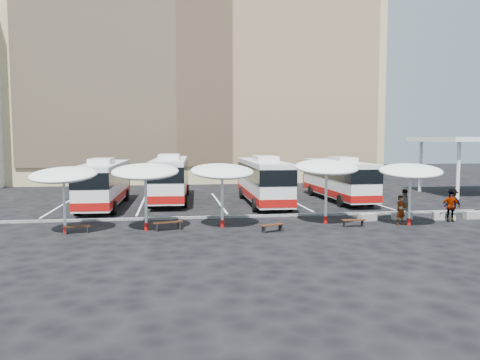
{
  "coord_description": "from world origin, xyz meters",
  "views": [
    {
      "loc": [
        -3.64,
        -28.84,
        5.02
      ],
      "look_at": [
        1.0,
        3.0,
        2.2
      ],
      "focal_mm": 35.0,
      "sensor_mm": 36.0,
      "label": 1
    }
  ],
  "objects": [
    {
      "name": "conc_bench_0",
      "position": [
        8.25,
        -1.81,
        0.22
      ],
      "size": [
        1.22,
        0.63,
        0.43
      ],
      "primitive_type": "cube",
      "rotation": [
        0.0,
        0.0,
        0.22
      ],
      "color": "gray",
      "rests_on": "ground"
    },
    {
      "name": "sunshade_0",
      "position": [
        -9.34,
        -3.11,
        3.11
      ],
      "size": [
        3.97,
        4.01,
        3.66
      ],
      "rotation": [
        0.0,
        0.0,
        -0.14
      ],
      "color": "white",
      "rests_on": "ground"
    },
    {
      "name": "wood_bench_3",
      "position": [
        6.64,
        -3.56,
        0.32
      ],
      "size": [
        1.36,
        0.36,
        0.42
      ],
      "rotation": [
        0.0,
        0.0,
        -0.0
      ],
      "color": "#32180B",
      "rests_on": "ground"
    },
    {
      "name": "bay_lines",
      "position": [
        0.0,
        8.0,
        0.01
      ],
      "size": [
        24.15,
        12.0,
        0.01
      ],
      "color": "white",
      "rests_on": "ground"
    },
    {
      "name": "service_canopy",
      "position": [
        24.0,
        10.0,
        4.87
      ],
      "size": [
        10.0,
        8.0,
        5.2
      ],
      "color": "white",
      "rests_on": "ground"
    },
    {
      "name": "passenger_2",
      "position": [
        13.11,
        -2.81,
        0.93
      ],
      "size": [
        1.17,
        0.76,
        1.86
      ],
      "primitive_type": "imported",
      "rotation": [
        0.0,
        0.0,
        -0.31
      ],
      "color": "black",
      "rests_on": "ground"
    },
    {
      "name": "wood_bench_0",
      "position": [
        -8.71,
        -3.21,
        0.32
      ],
      "size": [
        1.38,
        0.54,
        0.41
      ],
      "rotation": [
        0.0,
        0.0,
        0.14
      ],
      "color": "#32180B",
      "rests_on": "ground"
    },
    {
      "name": "passenger_0",
      "position": [
        9.54,
        -3.47,
        0.88
      ],
      "size": [
        0.73,
        0.57,
        1.76
      ],
      "primitive_type": "imported",
      "rotation": [
        0.0,
        0.0,
        0.26
      ],
      "color": "black",
      "rests_on": "ground"
    },
    {
      "name": "sunshade_4",
      "position": [
        10.02,
        -3.59,
        3.16
      ],
      "size": [
        4.53,
        4.56,
        3.73
      ],
      "rotation": [
        0.0,
        0.0,
        -0.33
      ],
      "color": "white",
      "rests_on": "ground"
    },
    {
      "name": "sunshade_1",
      "position": [
        -5.09,
        -2.96,
        3.24
      ],
      "size": [
        3.78,
        3.83,
        3.81
      ],
      "rotation": [
        0.0,
        0.0,
        -0.04
      ],
      "color": "white",
      "rests_on": "ground"
    },
    {
      "name": "passenger_1",
      "position": [
        10.89,
        -1.29,
        0.93
      ],
      "size": [
        1.07,
        0.94,
        1.87
      ],
      "primitive_type": "imported",
      "rotation": [
        0.0,
        0.0,
        2.85
      ],
      "color": "black",
      "rests_on": "ground"
    },
    {
      "name": "bus_3",
      "position": [
        9.79,
        7.78,
        1.84
      ],
      "size": [
        2.82,
        11.37,
        3.6
      ],
      "rotation": [
        0.0,
        0.0,
        0.02
      ],
      "color": "white",
      "rests_on": "ground"
    },
    {
      "name": "ground",
      "position": [
        0.0,
        0.0,
        0.0
      ],
      "size": [
        120.0,
        120.0,
        0.0
      ],
      "primitive_type": "plane",
      "color": "black",
      "rests_on": "ground"
    },
    {
      "name": "conc_bench_3",
      "position": [
        15.21,
        -2.07,
        0.24
      ],
      "size": [
        1.27,
        0.44,
        0.47
      ],
      "primitive_type": "cube",
      "rotation": [
        0.0,
        0.0,
        0.02
      ],
      "color": "gray",
      "rests_on": "ground"
    },
    {
      "name": "bus_1",
      "position": [
        -3.79,
        9.36,
        1.96
      ],
      "size": [
        3.28,
        12.22,
        3.84
      ],
      "rotation": [
        0.0,
        0.0,
        -0.05
      ],
      "color": "white",
      "rests_on": "ground"
    },
    {
      "name": "sunshade_2",
      "position": [
        -0.84,
        -2.65,
        3.19
      ],
      "size": [
        3.98,
        4.02,
        3.75
      ],
      "rotation": [
        0.0,
        0.0,
        0.12
      ],
      "color": "white",
      "rests_on": "ground"
    },
    {
      "name": "bus_2",
      "position": [
        3.3,
        6.47,
        1.92
      ],
      "size": [
        2.98,
        11.91,
        3.76
      ],
      "rotation": [
        0.0,
        0.0,
        -0.02
      ],
      "color": "white",
      "rests_on": "ground"
    },
    {
      "name": "wood_bench_2",
      "position": [
        1.68,
        -4.41,
        0.32
      ],
      "size": [
        1.42,
        0.86,
        0.42
      ],
      "rotation": [
        0.0,
        0.0,
        0.38
      ],
      "color": "#32180B",
      "rests_on": "ground"
    },
    {
      "name": "bus_0",
      "position": [
        -8.6,
        6.61,
        1.86
      ],
      "size": [
        2.88,
        11.54,
        3.64
      ],
      "rotation": [
        0.0,
        0.0,
        -0.02
      ],
      "color": "white",
      "rests_on": "ground"
    },
    {
      "name": "sandstone_building",
      "position": [
        0.0,
        31.87,
        12.63
      ],
      "size": [
        42.0,
        18.25,
        29.6
      ],
      "color": "tan",
      "rests_on": "ground"
    },
    {
      "name": "curb_divider",
      "position": [
        0.0,
        0.5,
        0.07
      ],
      "size": [
        34.0,
        0.25,
        0.15
      ],
      "primitive_type": "cube",
      "color": "black",
      "rests_on": "ground"
    },
    {
      "name": "passenger_3",
      "position": [
        14.12,
        -1.43,
        0.93
      ],
      "size": [
        1.21,
        0.71,
        1.86
      ],
      "primitive_type": "imported",
      "rotation": [
        0.0,
        0.0,
        3.15
      ],
      "color": "black",
      "rests_on": "ground"
    },
    {
      "name": "wood_bench_1",
      "position": [
        -3.93,
        -3.11,
        0.38
      ],
      "size": [
        1.68,
        0.86,
        0.5
      ],
      "rotation": [
        0.0,
        0.0,
        0.28
      ],
      "color": "#32180B",
      "rests_on": "ground"
    },
    {
      "name": "conc_bench_2",
      "position": [
        13.11,
        -2.15,
        0.24
      ],
      "size": [
        1.36,
        0.7,
        0.49
      ],
      "primitive_type": "cube",
      "rotation": [
        0.0,
        0.0,
        -0.21
      ],
      "color": "gray",
      "rests_on": "ground"
    },
    {
      "name": "conc_bench_1",
      "position": [
        10.56,
        -1.73,
        0.23
      ],
      "size": [
        1.26,
        0.47,
        0.47
      ],
      "primitive_type": "cube",
      "rotation": [
        0.0,
        0.0,
        0.05
      ],
      "color": "gray",
      "rests_on": "ground"
    },
    {
      "name": "sunshade_3",
      "position": [
        5.39,
        -2.33,
        3.34
      ],
      "size": [
        4.08,
        4.13,
        3.93
      ],
      "rotation": [
        0.0,
        0.0,
        -0.09
      ],
      "color": "white",
      "rests_on": "ground"
    }
  ]
}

